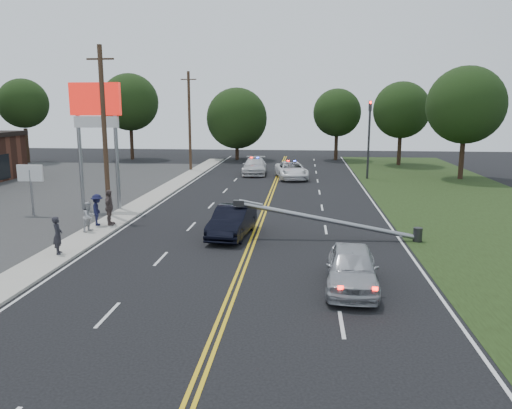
# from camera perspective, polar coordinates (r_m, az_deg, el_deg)

# --- Properties ---
(ground) EXTENTS (120.00, 120.00, 0.00)m
(ground) POSITION_cam_1_polar(r_m,az_deg,el_deg) (17.85, -2.84, -10.40)
(ground) COLOR black
(ground) RESTS_ON ground
(sidewalk) EXTENTS (1.80, 70.00, 0.12)m
(sidewalk) POSITION_cam_1_polar(r_m,az_deg,el_deg) (29.29, -16.41, -2.11)
(sidewalk) COLOR #AAA599
(sidewalk) RESTS_ON ground
(centerline_yellow) EXTENTS (0.36, 80.00, 0.00)m
(centerline_yellow) POSITION_cam_1_polar(r_m,az_deg,el_deg) (27.33, 0.19, -2.69)
(centerline_yellow) COLOR gold
(centerline_yellow) RESTS_ON ground
(pylon_sign) EXTENTS (3.20, 0.35, 8.00)m
(pylon_sign) POSITION_cam_1_polar(r_m,az_deg,el_deg) (33.07, -17.82, 9.67)
(pylon_sign) COLOR gray
(pylon_sign) RESTS_ON ground
(small_sign) EXTENTS (1.60, 0.14, 3.10)m
(small_sign) POSITION_cam_1_polar(r_m,az_deg,el_deg) (33.11, -24.38, 2.84)
(small_sign) COLOR gray
(small_sign) RESTS_ON ground
(traffic_signal) EXTENTS (0.28, 0.41, 7.05)m
(traffic_signal) POSITION_cam_1_polar(r_m,az_deg,el_deg) (46.84, 12.80, 8.01)
(traffic_signal) COLOR #2D2D30
(traffic_signal) RESTS_ON ground
(fallen_streetlight) EXTENTS (9.36, 0.44, 1.91)m
(fallen_streetlight) POSITION_cam_1_polar(r_m,az_deg,el_deg) (25.12, 9.32, -1.95)
(fallen_streetlight) COLOR #2D2D30
(fallen_streetlight) RESTS_ON ground
(utility_pole_mid) EXTENTS (1.60, 0.28, 10.00)m
(utility_pole_mid) POSITION_cam_1_polar(r_m,az_deg,el_deg) (30.75, -16.94, 7.94)
(utility_pole_mid) COLOR #382619
(utility_pole_mid) RESTS_ON ground
(utility_pole_far) EXTENTS (1.60, 0.28, 10.00)m
(utility_pole_far) POSITION_cam_1_polar(r_m,az_deg,el_deg) (51.77, -7.61, 9.43)
(utility_pole_far) COLOR #382619
(utility_pole_far) RESTS_ON ground
(tree_4) EXTENTS (5.68, 5.68, 9.73)m
(tree_4) POSITION_cam_1_polar(r_m,az_deg,el_deg) (64.95, -25.06, 10.41)
(tree_4) COLOR black
(tree_4) RESTS_ON ground
(tree_5) EXTENTS (6.98, 6.98, 10.55)m
(tree_5) POSITION_cam_1_polar(r_m,az_deg,el_deg) (64.57, -14.22, 11.26)
(tree_5) COLOR black
(tree_5) RESTS_ON ground
(tree_6) EXTENTS (7.46, 7.46, 8.83)m
(tree_6) POSITION_cam_1_polar(r_m,az_deg,el_deg) (62.38, -2.21, 9.81)
(tree_6) COLOR black
(tree_6) RESTS_ON ground
(tree_7) EXTENTS (5.81, 5.81, 8.70)m
(tree_7) POSITION_cam_1_polar(r_m,az_deg,el_deg) (62.68, 9.26, 10.31)
(tree_7) COLOR black
(tree_7) RESTS_ON ground
(tree_8) EXTENTS (6.28, 6.28, 9.29)m
(tree_8) POSITION_cam_1_polar(r_m,az_deg,el_deg) (58.84, 16.29, 10.32)
(tree_8) COLOR black
(tree_8) RESTS_ON ground
(tree_9) EXTENTS (6.90, 6.90, 10.12)m
(tree_9) POSITION_cam_1_polar(r_m,az_deg,el_deg) (49.19, 22.86, 10.42)
(tree_9) COLOR black
(tree_9) RESTS_ON ground
(crashed_sedan) EXTENTS (2.13, 4.87, 1.56)m
(crashed_sedan) POSITION_cam_1_polar(r_m,az_deg,el_deg) (25.52, -2.74, -1.94)
(crashed_sedan) COLOR black
(crashed_sedan) RESTS_ON ground
(waiting_sedan) EXTENTS (2.14, 4.69, 1.56)m
(waiting_sedan) POSITION_cam_1_polar(r_m,az_deg,el_deg) (18.63, 10.90, -7.11)
(waiting_sedan) COLOR #AAADB3
(waiting_sedan) RESTS_ON ground
(emergency_a) EXTENTS (3.51, 5.96, 1.56)m
(emergency_a) POSITION_cam_1_polar(r_m,az_deg,el_deg) (46.08, 4.05, 3.93)
(emergency_a) COLOR white
(emergency_a) RESTS_ON ground
(emergency_b) EXTENTS (2.49, 5.62, 1.60)m
(emergency_b) POSITION_cam_1_polar(r_m,az_deg,el_deg) (48.91, -0.16, 4.40)
(emergency_b) COLOR silver
(emergency_b) RESTS_ON ground
(bystander_a) EXTENTS (0.58, 0.71, 1.68)m
(bystander_a) POSITION_cam_1_polar(r_m,az_deg,el_deg) (23.74, -21.72, -3.28)
(bystander_a) COLOR #222128
(bystander_a) RESTS_ON sidewalk
(bystander_b) EXTENTS (0.79, 0.90, 1.56)m
(bystander_b) POSITION_cam_1_polar(r_m,az_deg,el_deg) (27.45, -18.55, -1.31)
(bystander_b) COLOR #B0B0B5
(bystander_b) RESTS_ON sidewalk
(bystander_c) EXTENTS (0.97, 1.27, 1.73)m
(bystander_c) POSITION_cam_1_polar(r_m,az_deg,el_deg) (28.67, -17.67, -0.57)
(bystander_c) COLOR #161738
(bystander_c) RESTS_ON sidewalk
(bystander_d) EXTENTS (0.60, 1.20, 1.97)m
(bystander_d) POSITION_cam_1_polar(r_m,az_deg,el_deg) (28.51, -16.42, -0.33)
(bystander_d) COLOR #5A4A48
(bystander_d) RESTS_ON sidewalk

